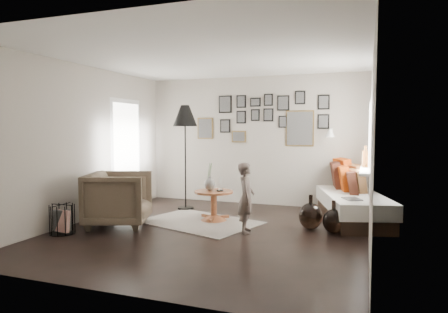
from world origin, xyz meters
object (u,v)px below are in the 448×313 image
(pedestal_table, at_px, (214,207))
(daybed, at_px, (353,201))
(armchair, at_px, (119,199))
(floor_lamp, at_px, (185,120))
(demijohn_small, at_px, (333,221))
(vase, at_px, (210,182))
(child, at_px, (246,198))
(demijohn_large, at_px, (311,216))
(magazine_basket, at_px, (62,219))

(pedestal_table, bearing_deg, daybed, 21.22)
(armchair, distance_m, floor_lamp, 2.07)
(floor_lamp, xyz_separation_m, demijohn_small, (2.83, -0.90, -1.53))
(pedestal_table, bearing_deg, vase, 165.96)
(pedestal_table, relative_size, child, 0.62)
(vase, relative_size, demijohn_small, 0.94)
(armchair, relative_size, demijohn_small, 1.94)
(child, bearing_deg, armchair, 85.49)
(floor_lamp, distance_m, demijohn_large, 3.00)
(vase, bearing_deg, demijohn_small, -5.10)
(pedestal_table, height_order, armchair, armchair)
(daybed, xyz_separation_m, demijohn_small, (-0.24, -1.02, -0.14))
(demijohn_large, distance_m, demijohn_small, 0.37)
(pedestal_table, distance_m, floor_lamp, 1.87)
(daybed, relative_size, child, 2.10)
(vase, xyz_separation_m, demijohn_small, (2.04, -0.18, -0.47))
(daybed, distance_m, demijohn_large, 1.08)
(armchair, bearing_deg, daybed, -84.56)
(pedestal_table, distance_m, child, 0.95)
(daybed, bearing_deg, pedestal_table, -174.99)
(vase, height_order, demijohn_large, vase)
(demijohn_large, bearing_deg, vase, 177.90)
(pedestal_table, distance_m, daybed, 2.36)
(armchair, bearing_deg, child, -102.20)
(pedestal_table, relative_size, demijohn_large, 1.20)
(magazine_basket, relative_size, demijohn_small, 0.88)
(pedestal_table, bearing_deg, child, -36.67)
(armchair, height_order, child, child)
(pedestal_table, xyz_separation_m, demijohn_large, (1.61, -0.04, -0.03))
(pedestal_table, relative_size, vase, 1.40)
(floor_lamp, bearing_deg, child, -38.80)
(daybed, bearing_deg, vase, -176.12)
(pedestal_table, distance_m, demijohn_large, 1.61)
(daybed, relative_size, demijohn_small, 4.48)
(vase, relative_size, magazine_basket, 1.07)
(floor_lamp, bearing_deg, daybed, 2.08)
(magazine_basket, xyz_separation_m, child, (2.53, 0.98, 0.31))
(child, bearing_deg, daybed, -59.10)
(armchair, distance_m, child, 2.05)
(armchair, height_order, demijohn_small, armchair)
(vase, relative_size, child, 0.44)
(floor_lamp, relative_size, demijohn_small, 4.07)
(demijohn_small, bearing_deg, floor_lamp, 162.26)
(pedestal_table, xyz_separation_m, vase, (-0.08, 0.02, 0.41))
(vase, bearing_deg, child, -34.82)
(floor_lamp, xyz_separation_m, demijohn_large, (2.48, -0.78, -1.51))
(pedestal_table, xyz_separation_m, daybed, (2.20, 0.85, 0.09))
(daybed, height_order, child, child)
(daybed, relative_size, demijohn_large, 4.07)
(child, bearing_deg, pedestal_table, 40.78)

